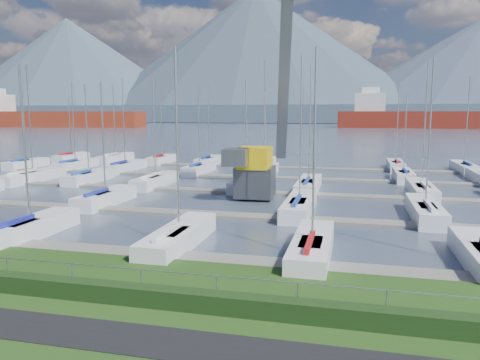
% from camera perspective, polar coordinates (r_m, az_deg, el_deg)
% --- Properties ---
extents(path, '(160.00, 2.00, 0.04)m').
position_cam_1_polar(path, '(16.13, -13.27, -18.28)').
color(path, black).
rests_on(path, grass).
extents(water, '(800.00, 540.00, 0.20)m').
position_cam_1_polar(water, '(276.00, 12.24, 6.53)').
color(water, '#424E61').
extents(hedge, '(80.00, 0.70, 0.70)m').
position_cam_1_polar(hedge, '(18.14, -9.50, -13.91)').
color(hedge, '#1B3413').
rests_on(hedge, grass).
extents(fence, '(80.00, 0.04, 0.04)m').
position_cam_1_polar(fence, '(18.18, -9.07, -10.98)').
color(fence, gray).
rests_on(fence, grass).
extents(foothill, '(900.00, 80.00, 12.00)m').
position_cam_1_polar(foothill, '(345.88, 12.57, 7.90)').
color(foothill, '#48586A').
rests_on(foothill, water).
extents(mountains, '(1190.00, 360.00, 115.00)m').
position_cam_1_polar(mountains, '(422.29, 13.97, 13.42)').
color(mountains, '#434D62').
rests_on(mountains, water).
extents(docks, '(90.00, 41.60, 0.25)m').
position_cam_1_polar(docks, '(42.98, 4.38, -1.63)').
color(docks, slate).
rests_on(docks, water).
extents(crane, '(5.64, 13.22, 22.35)m').
position_cam_1_polar(crane, '(41.14, 2.85, 5.72)').
color(crane, '#4E5055').
rests_on(crane, water).
extents(cargo_ship_west, '(91.51, 28.22, 21.50)m').
position_cam_1_polar(cargo_ship_west, '(256.70, -22.58, 6.87)').
color(cargo_ship_west, maroon).
rests_on(cargo_ship_west, water).
extents(cargo_ship_mid, '(98.16, 24.30, 21.50)m').
position_cam_1_polar(cargo_ship_mid, '(238.47, 22.71, 6.79)').
color(cargo_ship_mid, maroon).
rests_on(cargo_ship_mid, water).
extents(sailboat_fleet, '(76.10, 49.43, 13.46)m').
position_cam_1_polar(sailboat_fleet, '(44.94, 2.87, 5.96)').
color(sailboat_fleet, '#1B3699').
rests_on(sailboat_fleet, water).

